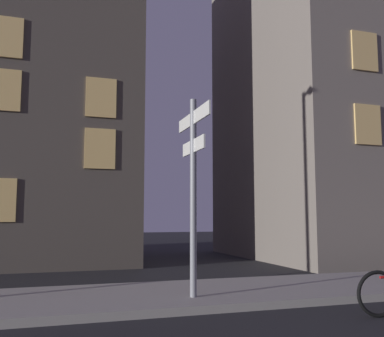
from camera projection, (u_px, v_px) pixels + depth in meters
name	position (u px, v px, depth m)	size (l,w,h in m)	color
sidewalk_kerb	(247.00, 291.00, 8.71)	(40.00, 2.79, 0.14)	#9E9991
signpost	(193.00, 176.00, 7.95)	(0.12, 1.77, 3.57)	gray
building_right_block	(369.00, 56.00, 18.24)	(10.93, 8.16, 16.42)	slate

